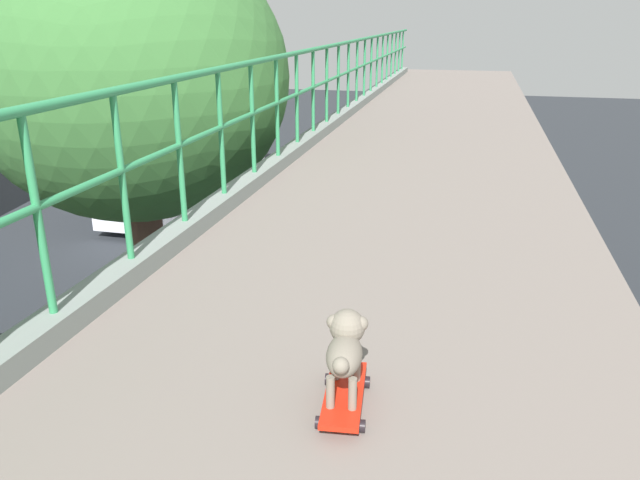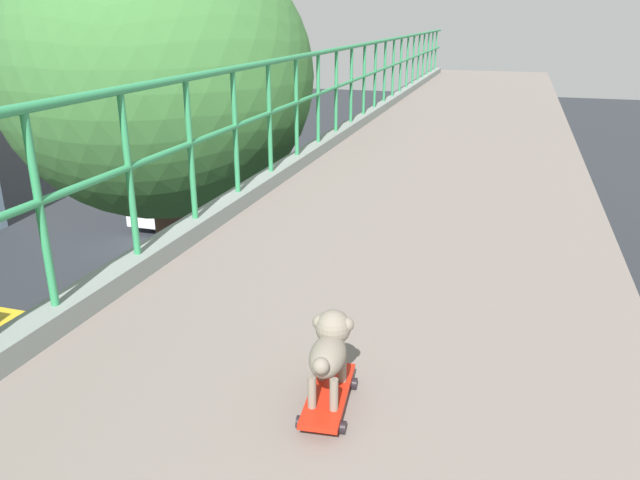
% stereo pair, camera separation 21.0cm
% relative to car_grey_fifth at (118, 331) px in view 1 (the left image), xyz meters
% --- Properties ---
extents(car_grey_fifth, '(1.87, 4.00, 1.39)m').
position_rel_car_grey_fifth_xyz_m(car_grey_fifth, '(0.00, 0.00, 0.00)').
color(car_grey_fifth, slate).
rests_on(car_grey_fifth, ground).
extents(city_bus, '(2.55, 10.90, 3.18)m').
position_rel_car_grey_fifth_xyz_m(city_bus, '(-3.80, 12.12, 1.13)').
color(city_bus, white).
rests_on(city_bus, ground).
extents(roadside_tree_mid, '(4.43, 4.43, 8.26)m').
position_rel_car_grey_fifth_xyz_m(roadside_tree_mid, '(2.33, -2.39, 5.52)').
color(roadside_tree_mid, brown).
rests_on(roadside_tree_mid, ground).
extents(toy_skateboard, '(0.25, 0.51, 0.08)m').
position_rel_car_grey_fifth_xyz_m(toy_skateboard, '(6.56, -8.11, 4.84)').
color(toy_skateboard, red).
rests_on(toy_skateboard, overpass_deck).
extents(small_dog, '(0.20, 0.42, 0.34)m').
position_rel_car_grey_fifth_xyz_m(small_dog, '(6.56, -8.07, 5.07)').
color(small_dog, slate).
rests_on(small_dog, toy_skateboard).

